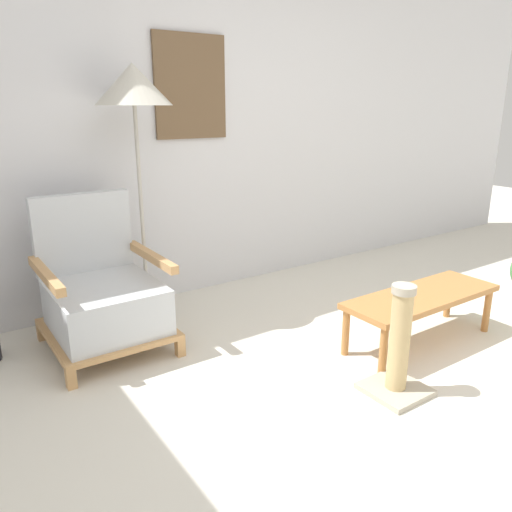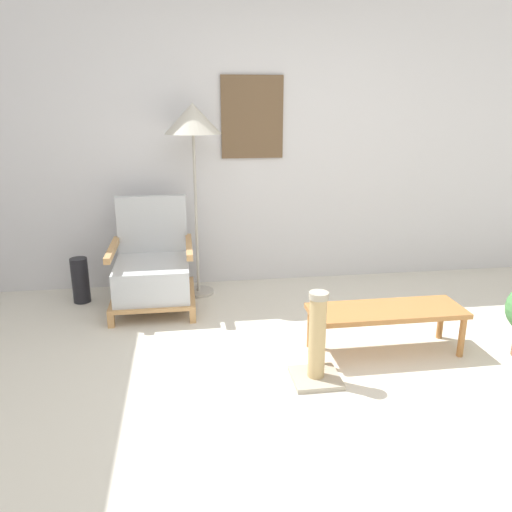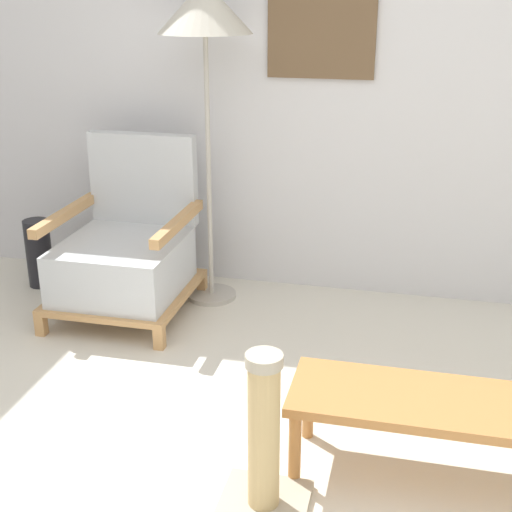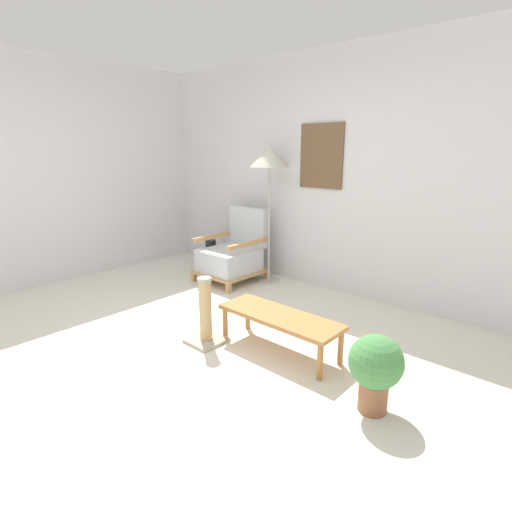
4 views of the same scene
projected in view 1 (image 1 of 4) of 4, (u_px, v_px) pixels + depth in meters
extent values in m
plane|color=silver|center=(461.00, 434.00, 2.26)|extent=(14.00, 14.00, 0.00)
cube|color=silver|center=(202.00, 116.00, 3.72)|extent=(8.00, 0.06, 2.70)
cube|color=brown|center=(191.00, 87.00, 3.56)|extent=(0.56, 0.02, 0.72)
cube|color=tan|center=(71.00, 379.00, 2.61)|extent=(0.05, 0.05, 0.11)
cube|color=tan|center=(180.00, 347.00, 2.95)|extent=(0.05, 0.05, 0.11)
cube|color=tan|center=(41.00, 332.00, 3.15)|extent=(0.05, 0.05, 0.11)
cube|color=tan|center=(136.00, 310.00, 3.49)|extent=(0.05, 0.05, 0.11)
cube|color=tan|center=(107.00, 329.00, 3.03)|extent=(0.68, 0.74, 0.03)
cube|color=silver|center=(106.00, 307.00, 2.97)|extent=(0.60, 0.64, 0.27)
cube|color=silver|center=(83.00, 233.00, 3.13)|extent=(0.60, 0.08, 0.49)
cube|color=tan|center=(46.00, 275.00, 2.74)|extent=(0.05, 0.68, 0.05)
cube|color=tan|center=(151.00, 256.00, 3.08)|extent=(0.05, 0.68, 0.05)
cylinder|color=#B7B2A8|center=(149.00, 315.00, 3.50)|extent=(0.27, 0.27, 0.03)
cylinder|color=#B7B2A8|center=(142.00, 216.00, 3.30)|extent=(0.03, 0.03, 1.40)
cone|color=beige|center=(133.00, 84.00, 3.06)|extent=(0.48, 0.48, 0.25)
cube|color=#B2753D|center=(422.00, 296.00, 3.04)|extent=(1.07, 0.37, 0.04)
cylinder|color=#B2753D|center=(383.00, 351.00, 2.71)|extent=(0.04, 0.04, 0.29)
cylinder|color=#B2753D|center=(487.00, 311.00, 3.24)|extent=(0.04, 0.04, 0.29)
cylinder|color=#B2753D|center=(346.00, 332.00, 2.94)|extent=(0.04, 0.04, 0.29)
cylinder|color=#B2753D|center=(448.00, 297.00, 3.47)|extent=(0.04, 0.04, 0.29)
cube|color=#B2A893|center=(395.00, 389.00, 2.58)|extent=(0.30, 0.30, 0.03)
cylinder|color=tan|center=(399.00, 341.00, 2.50)|extent=(0.10, 0.10, 0.52)
cylinder|color=#B2A893|center=(404.00, 289.00, 2.42)|extent=(0.12, 0.12, 0.04)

